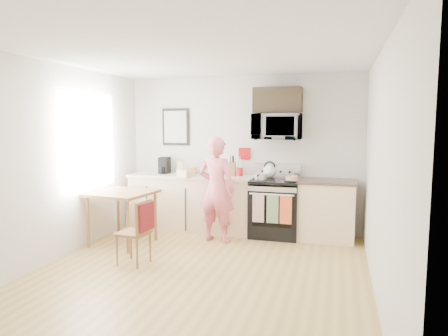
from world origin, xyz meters
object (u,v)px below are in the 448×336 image
(microwave, at_px, (277,127))
(person, at_px, (217,189))
(dining_table, at_px, (122,198))
(cake, at_px, (292,178))
(chair, at_px, (141,224))
(range, at_px, (275,209))

(microwave, distance_m, person, 1.41)
(dining_table, height_order, cake, cake)
(dining_table, height_order, chair, chair)
(microwave, relative_size, cake, 3.09)
(cake, bearing_deg, microwave, 142.45)
(cake, bearing_deg, chair, -135.19)
(microwave, xyz_separation_m, chair, (-1.43, -1.91, -1.22))
(range, distance_m, person, 1.04)
(range, xyz_separation_m, dining_table, (-2.13, -1.06, 0.27))
(cake, bearing_deg, person, -159.20)
(range, xyz_separation_m, person, (-0.82, -0.53, 0.37))
(microwave, relative_size, chair, 0.90)
(range, height_order, dining_table, range)
(dining_table, bearing_deg, microwave, 28.55)
(microwave, xyz_separation_m, dining_table, (-2.13, -1.16, -1.05))
(range, bearing_deg, person, -147.33)
(range, distance_m, microwave, 1.33)
(dining_table, relative_size, cake, 3.47)
(range, height_order, chair, range)
(microwave, distance_m, cake, 0.87)
(microwave, bearing_deg, person, -142.44)
(person, relative_size, chair, 1.92)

